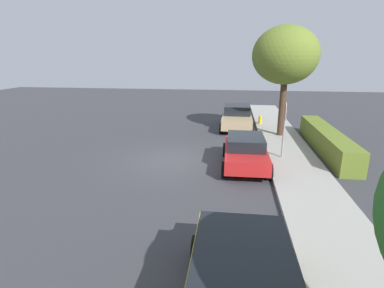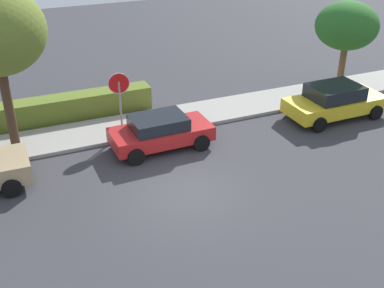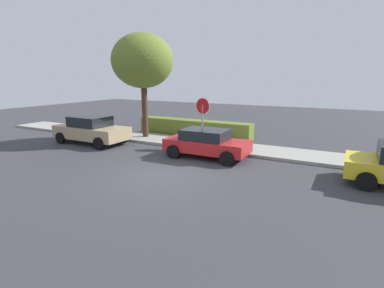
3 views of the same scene
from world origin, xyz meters
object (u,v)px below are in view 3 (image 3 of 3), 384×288
street_tree_mid_block (142,61)px  parked_car_tan (91,130)px  stop_sign (203,113)px  fire_hydrant (99,131)px  parked_car_red (207,143)px

street_tree_mid_block → parked_car_tan: bearing=-128.2°
stop_sign → street_tree_mid_block: 4.95m
street_tree_mid_block → fire_hydrant: 5.21m
stop_sign → fire_hydrant: bearing=-176.6°
parked_car_tan → street_tree_mid_block: street_tree_mid_block is taller
street_tree_mid_block → parked_car_red: bearing=-22.2°
stop_sign → street_tree_mid_block: size_ratio=0.43×
stop_sign → parked_car_tan: stop_sign is taller
parked_car_red → fire_hydrant: (-8.12, 1.27, -0.34)m
fire_hydrant → street_tree_mid_block: bearing=15.8°
parked_car_red → parked_car_tan: bearing=-177.4°
parked_car_red → fire_hydrant: 8.23m
fire_hydrant → parked_car_tan: bearing=-56.3°
stop_sign → parked_car_tan: 6.42m
parked_car_tan → fire_hydrant: parked_car_tan is taller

